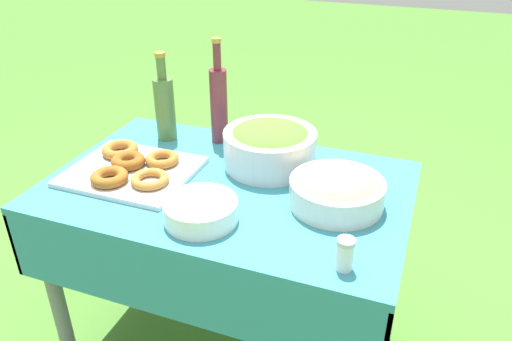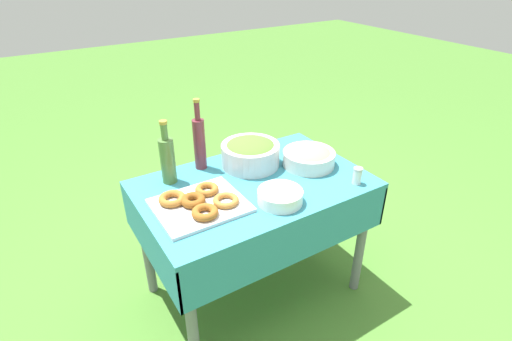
{
  "view_description": "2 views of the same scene",
  "coord_description": "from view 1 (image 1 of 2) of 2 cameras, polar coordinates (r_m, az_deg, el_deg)",
  "views": [
    {
      "loc": [
        -0.55,
        1.22,
        1.49
      ],
      "look_at": [
        -0.07,
        -0.07,
        0.73
      ],
      "focal_mm": 35.0,
      "sensor_mm": 36.0,
      "label": 1
    },
    {
      "loc": [
        0.87,
        1.42,
        1.71
      ],
      "look_at": [
        -0.02,
        -0.01,
        0.77
      ],
      "focal_mm": 28.0,
      "sensor_mm": 36.0,
      "label": 2
    }
  ],
  "objects": [
    {
      "name": "picnic_table",
      "position": [
        1.61,
        -3.15,
        -4.98
      ],
      "size": [
        1.11,
        0.71,
        0.71
      ],
      "color": "teal",
      "rests_on": "ground_plane"
    },
    {
      "name": "salad_bowl",
      "position": [
        1.62,
        1.59,
        2.96
      ],
      "size": [
        0.3,
        0.3,
        0.14
      ],
      "color": "silver",
      "rests_on": "picnic_table"
    },
    {
      "name": "pasta_bowl",
      "position": [
        1.44,
        9.25,
        -2.11
      ],
      "size": [
        0.27,
        0.27,
        0.1
      ],
      "color": "silver",
      "rests_on": "picnic_table"
    },
    {
      "name": "donut_platter",
      "position": [
        1.64,
        -13.99,
        0.29
      ],
      "size": [
        0.39,
        0.33,
        0.05
      ],
      "color": "silver",
      "rests_on": "picnic_table"
    },
    {
      "name": "plate_stack",
      "position": [
        1.37,
        -6.34,
        -4.58
      ],
      "size": [
        0.2,
        0.2,
        0.06
      ],
      "color": "white",
      "rests_on": "picnic_table"
    },
    {
      "name": "olive_oil_bottle",
      "position": [
        1.82,
        -10.39,
        7.28
      ],
      "size": [
        0.07,
        0.07,
        0.32
      ],
      "color": "#4C7238",
      "rests_on": "picnic_table"
    },
    {
      "name": "wine_bottle",
      "position": [
        1.77,
        -4.28,
        7.77
      ],
      "size": [
        0.06,
        0.06,
        0.37
      ],
      "color": "maroon",
      "rests_on": "picnic_table"
    },
    {
      "name": "salt_shaker",
      "position": [
        1.21,
        10.13,
        -9.37
      ],
      "size": [
        0.04,
        0.04,
        0.08
      ],
      "color": "white",
      "rests_on": "picnic_table"
    }
  ]
}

